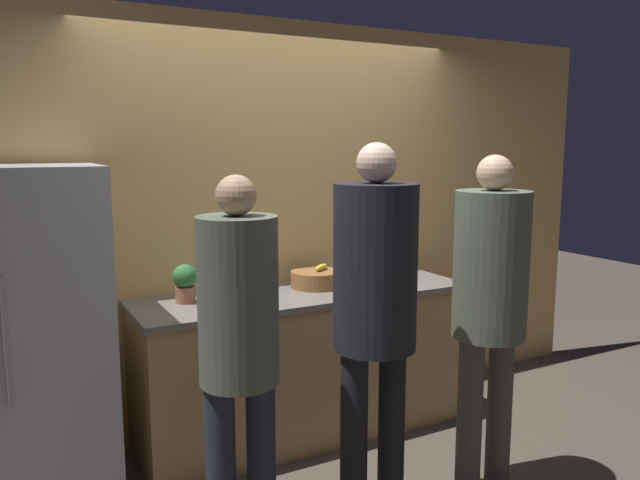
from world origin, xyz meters
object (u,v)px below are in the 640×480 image
object	(u,v)px
bottle_amber	(244,299)
cup_blue	(389,278)
bottle_green	(371,278)
person_right	(490,293)
refrigerator	(45,336)
utensil_crock	(365,264)
person_left	(239,338)
person_center	(375,297)
fruit_bowl	(316,279)
potted_plant	(185,282)

from	to	relation	value
bottle_amber	cup_blue	world-z (taller)	bottle_amber
bottle_green	person_right	bearing A→B (deg)	-84.74
refrigerator	cup_blue	distance (m)	2.06
utensil_crock	bottle_green	distance (m)	0.36
person_left	person_center	world-z (taller)	person_center
bottle_amber	person_right	bearing A→B (deg)	-39.50
person_left	fruit_bowl	xyz separation A→B (m)	(0.91, 1.02, -0.03)
person_center	person_right	xyz separation A→B (m)	(0.66, -0.05, -0.05)
person_right	potted_plant	world-z (taller)	person_right
utensil_crock	bottle_amber	bearing A→B (deg)	-157.05
person_right	fruit_bowl	size ratio (longest dim) A/B	5.55
person_center	utensil_crock	distance (m)	1.44
bottle_green	cup_blue	xyz separation A→B (m)	(0.14, 0.01, -0.02)
refrigerator	cup_blue	bearing A→B (deg)	-2.05
refrigerator	potted_plant	size ratio (longest dim) A/B	7.73
potted_plant	fruit_bowl	bearing A→B (deg)	-0.40
bottle_amber	cup_blue	distance (m)	1.07
person_right	bottle_green	xyz separation A→B (m)	(-0.09, 0.96, -0.10)
utensil_crock	fruit_bowl	bearing A→B (deg)	-160.63
person_left	bottle_amber	bearing A→B (deg)	67.13
potted_plant	refrigerator	bearing A→B (deg)	-173.74
cup_blue	utensil_crock	bearing A→B (deg)	87.00
person_right	person_center	bearing A→B (deg)	175.58
person_center	cup_blue	xyz separation A→B (m)	(0.71, 0.92, -0.16)
refrigerator	person_center	size ratio (longest dim) A/B	0.94
person_left	utensil_crock	distance (m)	1.82
cup_blue	person_center	bearing A→B (deg)	-127.87
person_right	potted_plant	distance (m)	1.68
person_center	bottle_amber	size ratio (longest dim) A/B	12.33
fruit_bowl	cup_blue	distance (m)	0.48
fruit_bowl	person_center	bearing A→B (deg)	-103.50
fruit_bowl	bottle_green	world-z (taller)	fruit_bowl
potted_plant	person_right	bearing A→B (deg)	-41.97
refrigerator	cup_blue	size ratio (longest dim) A/B	20.54
cup_blue	person_left	bearing A→B (deg)	-147.59
fruit_bowl	bottle_green	xyz separation A→B (m)	(0.32, -0.16, 0.00)
refrigerator	bottle_amber	world-z (taller)	refrigerator
utensil_crock	potted_plant	bearing A→B (deg)	-173.05
person_right	potted_plant	size ratio (longest dim) A/B	7.96
utensil_crock	bottle_amber	world-z (taller)	utensil_crock
refrigerator	person_left	bearing A→B (deg)	-53.76
bottle_green	bottle_amber	xyz separation A→B (m)	(-0.92, -0.13, 0.00)
refrigerator	person_right	bearing A→B (deg)	-27.47
person_center	refrigerator	bearing A→B (deg)	143.56
refrigerator	person_right	world-z (taller)	person_right
refrigerator	person_left	size ratio (longest dim) A/B	1.01
bottle_amber	person_left	bearing A→B (deg)	-112.87
fruit_bowl	utensil_crock	xyz separation A→B (m)	(0.47, 0.17, 0.03)
cup_blue	potted_plant	size ratio (longest dim) A/B	0.38
person_center	utensil_crock	size ratio (longest dim) A/B	5.82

